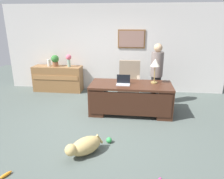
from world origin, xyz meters
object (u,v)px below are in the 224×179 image
(dog_lying, at_px, (84,146))
(laptop, at_px, (123,82))
(vase_with_flowers, at_px, (69,59))
(desk_lamp, at_px, (155,64))
(armchair, at_px, (129,82))
(credenza, at_px, (58,79))
(person_standing, at_px, (156,74))
(vase_empty, at_px, (49,63))
(desk, at_px, (131,97))
(dog_toy_ball, at_px, (109,140))
(dog_toy_plush, at_px, (6,175))
(potted_plant, at_px, (55,60))

(dog_lying, xyz_separation_m, laptop, (0.54, 1.79, 0.65))
(dog_lying, relative_size, vase_with_flowers, 1.62)
(desk_lamp, bearing_deg, armchair, 126.96)
(credenza, height_order, person_standing, person_standing)
(laptop, height_order, vase_empty, vase_empty)
(person_standing, height_order, laptop, person_standing)
(desk, xyz_separation_m, armchair, (-0.08, 1.04, 0.08))
(dog_toy_ball, bearing_deg, credenza, 125.28)
(vase_with_flowers, xyz_separation_m, dog_toy_plush, (0.24, -3.98, -1.03))
(vase_empty, xyz_separation_m, potted_plant, (0.21, 0.00, 0.09))
(armchair, distance_m, dog_toy_ball, 2.51)
(credenza, bearing_deg, laptop, -34.27)
(laptop, distance_m, vase_empty, 2.91)
(desk, relative_size, person_standing, 1.19)
(potted_plant, bearing_deg, credenza, -1.58)
(armchair, relative_size, dog_lying, 1.77)
(dog_lying, relative_size, dog_toy_ball, 5.78)
(dog_toy_ball, bearing_deg, desk_lamp, 60.45)
(desk, relative_size, vase_with_flowers, 5.11)
(credenza, xyz_separation_m, vase_empty, (-0.26, 0.00, 0.52))
(vase_empty, xyz_separation_m, dog_toy_plush, (0.90, -3.98, -0.90))
(dog_lying, height_order, desk_lamp, desk_lamp)
(person_standing, bearing_deg, dog_lying, -118.95)
(dog_toy_plush, bearing_deg, potted_plant, 99.86)
(armchair, bearing_deg, credenza, 169.06)
(armchair, relative_size, person_standing, 0.67)
(armchair, height_order, dog_toy_plush, armchair)
(dog_lying, height_order, dog_toy_ball, dog_lying)
(credenza, distance_m, vase_empty, 0.58)
(laptop, distance_m, desk_lamp, 0.88)
(potted_plant, bearing_deg, vase_with_flowers, 0.00)
(laptop, distance_m, dog_toy_plush, 3.03)
(desk, distance_m, potted_plant, 2.93)
(potted_plant, bearing_deg, desk, -31.37)
(dog_toy_plush, bearing_deg, person_standing, 52.73)
(credenza, bearing_deg, armchair, -10.94)
(potted_plant, xyz_separation_m, dog_toy_ball, (2.10, -2.91, -0.96))
(potted_plant, height_order, dog_toy_plush, potted_plant)
(desk, xyz_separation_m, vase_empty, (-2.66, 1.49, 0.51))
(vase_empty, bearing_deg, dog_toy_plush, -77.22)
(desk_lamp, bearing_deg, vase_with_flowers, 153.11)
(armchair, height_order, person_standing, person_standing)
(credenza, height_order, dog_toy_plush, credenza)
(desk_lamp, bearing_deg, credenza, 156.34)
(armchair, xyz_separation_m, desk_lamp, (0.64, -0.85, 0.72))
(desk, relative_size, potted_plant, 5.47)
(desk_lamp, height_order, dog_toy_ball, desk_lamp)
(armchair, relative_size, dog_toy_plush, 5.58)
(desk, height_order, credenza, credenza)
(dog_lying, relative_size, potted_plant, 1.74)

